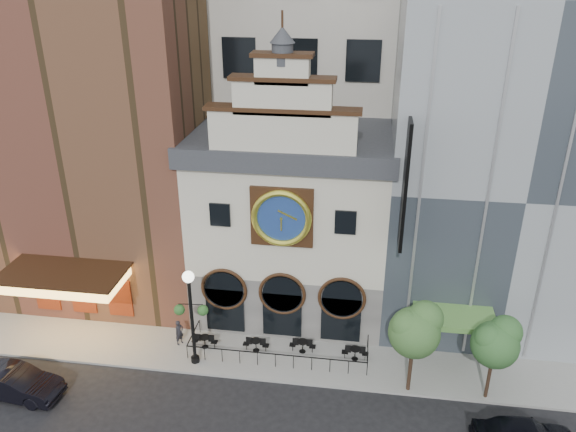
# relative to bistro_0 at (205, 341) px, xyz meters

# --- Properties ---
(ground) EXTENTS (120.00, 120.00, 0.00)m
(ground) POSITION_rel_bistro_0_xyz_m (4.57, -2.37, -0.61)
(ground) COLOR black
(ground) RESTS_ON ground
(sidewalk) EXTENTS (44.00, 5.00, 0.15)m
(sidewalk) POSITION_rel_bistro_0_xyz_m (4.57, 0.13, -0.54)
(sidewalk) COLOR gray
(sidewalk) RESTS_ON ground
(clock_building) EXTENTS (12.60, 8.78, 18.65)m
(clock_building) POSITION_rel_bistro_0_xyz_m (4.57, 5.45, 6.07)
(clock_building) COLOR #605E5B
(clock_building) RESTS_ON ground
(theater_building) EXTENTS (14.00, 15.60, 25.00)m
(theater_building) POSITION_rel_bistro_0_xyz_m (-8.43, 7.59, 11.99)
(theater_building) COLOR brown
(theater_building) RESTS_ON ground
(retail_building) EXTENTS (14.00, 14.40, 20.00)m
(retail_building) POSITION_rel_bistro_0_xyz_m (17.56, 7.62, 9.53)
(retail_building) COLOR gray
(retail_building) RESTS_ON ground
(cafe_railing) EXTENTS (10.60, 2.60, 0.90)m
(cafe_railing) POSITION_rel_bistro_0_xyz_m (4.57, 0.13, -0.01)
(cafe_railing) COLOR black
(cafe_railing) RESTS_ON sidewalk
(bistro_0) EXTENTS (1.58, 0.68, 0.90)m
(bistro_0) POSITION_rel_bistro_0_xyz_m (0.00, 0.00, 0.00)
(bistro_0) COLOR black
(bistro_0) RESTS_ON sidewalk
(bistro_1) EXTENTS (1.58, 0.68, 0.90)m
(bistro_1) POSITION_rel_bistro_0_xyz_m (3.17, 0.11, 0.00)
(bistro_1) COLOR black
(bistro_1) RESTS_ON sidewalk
(bistro_2) EXTENTS (1.58, 0.68, 0.90)m
(bistro_2) POSITION_rel_bistro_0_xyz_m (5.97, 0.42, 0.00)
(bistro_2) COLOR black
(bistro_2) RESTS_ON sidewalk
(bistro_3) EXTENTS (1.58, 0.68, 0.90)m
(bistro_3) POSITION_rel_bistro_0_xyz_m (9.14, 0.18, 0.00)
(bistro_3) COLOR black
(bistro_3) RESTS_ON sidewalk
(car_left) EXTENTS (5.28, 2.24, 1.69)m
(car_left) POSITION_rel_bistro_0_xyz_m (-9.10, -5.35, 0.23)
(car_left) COLOR black
(car_left) RESTS_ON ground
(pedestrian) EXTENTS (0.65, 0.72, 1.65)m
(pedestrian) POSITION_rel_bistro_0_xyz_m (-1.63, 0.13, 0.36)
(pedestrian) COLOR #222127
(pedestrian) RESTS_ON sidewalk
(lamppost) EXTENTS (1.96, 0.76, 6.14)m
(lamppost) POSITION_rel_bistro_0_xyz_m (-0.20, -1.39, 3.34)
(lamppost) COLOR black
(lamppost) RESTS_ON sidewalk
(tree_left) EXTENTS (2.85, 2.75, 5.49)m
(tree_left) POSITION_rel_bistro_0_xyz_m (12.19, -1.94, 3.56)
(tree_left) COLOR #382619
(tree_left) RESTS_ON sidewalk
(tree_right) EXTENTS (2.59, 2.50, 4.99)m
(tree_right) POSITION_rel_bistro_0_xyz_m (16.34, -1.92, 3.20)
(tree_right) COLOR #382619
(tree_right) RESTS_ON sidewalk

